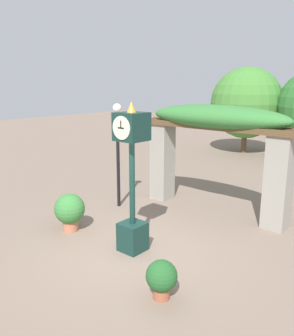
{
  "coord_description": "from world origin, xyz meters",
  "views": [
    {
      "loc": [
        5.13,
        -5.46,
        3.76
      ],
      "look_at": [
        -0.04,
        0.51,
        1.85
      ],
      "focal_mm": 38.0,
      "sensor_mm": 36.0,
      "label": 1
    }
  ],
  "objects_px": {
    "potted_plant_near_left": "(70,210)",
    "potted_plant_near_right": "(162,278)",
    "pedestal_clock": "(132,178)",
    "lamp_post": "(118,140)"
  },
  "relations": [
    {
      "from": "potted_plant_near_right",
      "to": "lamp_post",
      "type": "bearing_deg",
      "value": 143.94
    },
    {
      "from": "potted_plant_near_left",
      "to": "lamp_post",
      "type": "distance_m",
      "value": 2.68
    },
    {
      "from": "pedestal_clock",
      "to": "potted_plant_near_left",
      "type": "relative_size",
      "value": 3.4
    },
    {
      "from": "pedestal_clock",
      "to": "lamp_post",
      "type": "xyz_separation_m",
      "value": [
        -2.39,
        1.92,
        0.35
      ]
    },
    {
      "from": "potted_plant_near_left",
      "to": "potted_plant_near_right",
      "type": "xyz_separation_m",
      "value": [
        3.66,
        -0.79,
        -0.15
      ]
    },
    {
      "from": "pedestal_clock",
      "to": "potted_plant_near_left",
      "type": "height_order",
      "value": "pedestal_clock"
    },
    {
      "from": "pedestal_clock",
      "to": "potted_plant_near_right",
      "type": "distance_m",
      "value": 2.37
    },
    {
      "from": "potted_plant_near_left",
      "to": "potted_plant_near_right",
      "type": "distance_m",
      "value": 3.75
    },
    {
      "from": "potted_plant_near_right",
      "to": "lamp_post",
      "type": "distance_m",
      "value": 5.3
    },
    {
      "from": "potted_plant_near_right",
      "to": "lamp_post",
      "type": "xyz_separation_m",
      "value": [
        -4.07,
        2.96,
        1.66
      ]
    }
  ]
}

